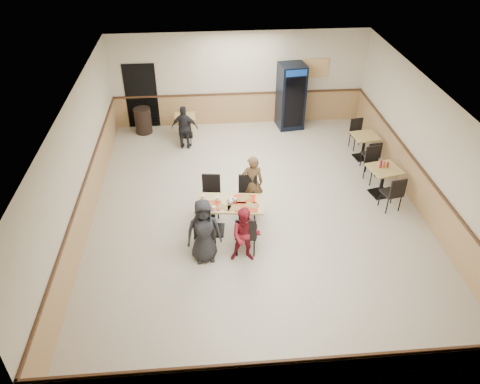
{
  "coord_description": "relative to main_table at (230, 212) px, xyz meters",
  "views": [
    {
      "loc": [
        -1.19,
        -9.1,
        6.91
      ],
      "look_at": [
        -0.45,
        -0.5,
        0.98
      ],
      "focal_mm": 35.0,
      "sensor_mm": 36.0,
      "label": 1
    }
  ],
  "objects": [
    {
      "name": "condiment_caddy",
      "position": [
        3.94,
        1.24,
        0.32
      ],
      "size": [
        0.23,
        0.06,
        0.2
      ],
      "color": "#A10B22",
      "rests_on": "side_table_near"
    },
    {
      "name": "side_table_far_chair_south",
      "position": [
        4.07,
        2.46,
        -0.08
      ],
      "size": [
        0.49,
        0.49,
        0.92
      ],
      "primitive_type": null,
      "rotation": [
        0.0,
        0.0,
        3.29
      ],
      "color": "black",
      "rests_on": "ground"
    },
    {
      "name": "pepsi_cooler",
      "position": [
        2.3,
        5.26,
        0.49
      ],
      "size": [
        0.87,
        0.88,
        2.07
      ],
      "rotation": [
        0.0,
        0.0,
        0.13
      ],
      "color": "black",
      "rests_on": "ground"
    },
    {
      "name": "side_table_far",
      "position": [
        4.07,
        3.04,
        -0.06
      ],
      "size": [
        0.77,
        0.77,
        0.73
      ],
      "rotation": [
        0.0,
        0.0,
        0.15
      ],
      "color": "black",
      "rests_on": "ground"
    },
    {
      "name": "diner_woman_left",
      "position": [
        -0.6,
        -0.86,
        0.2
      ],
      "size": [
        0.79,
        0.57,
        1.5
      ],
      "primitive_type": "imported",
      "rotation": [
        0.0,
        0.0,
        0.13
      ],
      "color": "black",
      "rests_on": "ground"
    },
    {
      "name": "diner_man_opposite",
      "position": [
        0.6,
        0.86,
        0.2
      ],
      "size": [
        0.55,
        0.37,
        1.48
      ],
      "primitive_type": "imported",
      "rotation": [
        0.0,
        0.0,
        3.17
      ],
      "color": "brown",
      "rests_on": "ground"
    },
    {
      "name": "tabletop_clutter",
      "position": [
        -0.01,
        -0.07,
        0.3
      ],
      "size": [
        1.36,
        0.72,
        0.12
      ],
      "rotation": [
        0.0,
        0.0,
        -0.12
      ],
      "color": "#B02B0B",
      "rests_on": "main_table"
    },
    {
      "name": "ground",
      "position": [
        0.69,
        0.67,
        -0.54
      ],
      "size": [
        10.0,
        10.0,
        0.0
      ],
      "primitive_type": "plane",
      "color": "beige",
      "rests_on": "ground"
    },
    {
      "name": "side_table_near_chair_north",
      "position": [
        3.97,
        1.81,
        -0.05
      ],
      "size": [
        0.54,
        0.54,
        0.99
      ],
      "primitive_type": null,
      "rotation": [
        0.0,
        0.0,
        0.21
      ],
      "color": "black",
      "rests_on": "ground"
    },
    {
      "name": "main_table",
      "position": [
        0.0,
        0.0,
        0.0
      ],
      "size": [
        1.61,
        0.94,
        0.82
      ],
      "rotation": [
        0.0,
        0.0,
        -0.12
      ],
      "color": "black",
      "rests_on": "ground"
    },
    {
      "name": "side_table_near",
      "position": [
        3.97,
        1.19,
        -0.03
      ],
      "size": [
        0.86,
        0.86,
        0.78
      ],
      "rotation": [
        0.0,
        0.0,
        0.21
      ],
      "color": "black",
      "rests_on": "ground"
    },
    {
      "name": "side_table_far_chair_north",
      "position": [
        4.07,
        3.63,
        -0.08
      ],
      "size": [
        0.49,
        0.49,
        0.92
      ],
      "primitive_type": null,
      "rotation": [
        0.0,
        0.0,
        0.15
      ],
      "color": "black",
      "rests_on": "ground"
    },
    {
      "name": "lone_diner",
      "position": [
        -1.06,
        4.1,
        0.12
      ],
      "size": [
        0.82,
        0.43,
        1.34
      ],
      "primitive_type": "imported",
      "rotation": [
        0.0,
        0.0,
        3.01
      ],
      "color": "black",
      "rests_on": "ground"
    },
    {
      "name": "main_chairs",
      "position": [
        -0.05,
        0.01,
        -0.03
      ],
      "size": [
        1.56,
        1.94,
        1.03
      ],
      "rotation": [
        0.0,
        0.0,
        -0.12
      ],
      "color": "black",
      "rests_on": "ground"
    },
    {
      "name": "back_table",
      "position": [
        -1.06,
        4.87,
        -0.09
      ],
      "size": [
        0.65,
        0.65,
        0.68
      ],
      "rotation": [
        0.0,
        0.0,
        0.03
      ],
      "color": "black",
      "rests_on": "ground"
    },
    {
      "name": "room_shell",
      "position": [
        2.47,
        3.22,
        0.03
      ],
      "size": [
        10.0,
        10.0,
        10.0
      ],
      "color": "silver",
      "rests_on": "ground"
    },
    {
      "name": "side_table_near_chair_south",
      "position": [
        3.97,
        0.56,
        -0.05
      ],
      "size": [
        0.54,
        0.54,
        0.99
      ],
      "primitive_type": null,
      "rotation": [
        0.0,
        0.0,
        3.35
      ],
      "color": "black",
      "rests_on": "ground"
    },
    {
      "name": "diner_woman_right",
      "position": [
        0.27,
        -0.97,
        0.11
      ],
      "size": [
        0.68,
        0.56,
        1.31
      ],
      "primitive_type": "imported",
      "rotation": [
        0.0,
        0.0,
        -0.1
      ],
      "color": "maroon",
      "rests_on": "ground"
    },
    {
      "name": "back_table_chair_lone",
      "position": [
        -1.06,
        4.33,
        -0.11
      ],
      "size": [
        0.41,
        0.41,
        0.86
      ],
      "primitive_type": null,
      "rotation": [
        0.0,
        0.0,
        3.17
      ],
      "color": "black",
      "rests_on": "ground"
    },
    {
      "name": "trash_bin",
      "position": [
        -2.39,
        5.22,
        -0.13
      ],
      "size": [
        0.52,
        0.52,
        0.82
      ],
      "primitive_type": "cylinder",
      "color": "black",
      "rests_on": "ground"
    }
  ]
}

